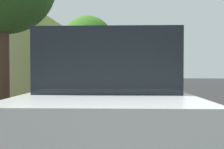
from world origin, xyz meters
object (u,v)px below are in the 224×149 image
(pedestrian_on_phone, at_px, (92,74))
(street_tree_near_cyclist, at_px, (103,51))
(parked_pickup_green_second, at_px, (120,80))
(bicycle_at_curb, at_px, (100,100))
(street_tree_mid_block, at_px, (88,43))
(parked_suv_white_mid, at_px, (111,96))
(parked_sedan_dark_blue_nearest, at_px, (125,77))
(cyclist_with_backpack, at_px, (96,84))
(fire_hydrant, at_px, (104,82))

(pedestrian_on_phone, bearing_deg, street_tree_near_cyclist, -134.99)
(parked_pickup_green_second, distance_m, street_tree_near_cyclist, 9.98)
(bicycle_at_curb, height_order, street_tree_mid_block, street_tree_mid_block)
(parked_suv_white_mid, distance_m, bicycle_at_curb, 4.10)
(parked_sedan_dark_blue_nearest, height_order, pedestrian_on_phone, pedestrian_on_phone)
(parked_pickup_green_second, distance_m, cyclist_with_backpack, 5.35)
(parked_pickup_green_second, bearing_deg, bicycle_at_curb, 84.98)
(bicycle_at_curb, bearing_deg, parked_pickup_green_second, -95.02)
(street_tree_near_cyclist, bearing_deg, cyclist_with_backpack, 95.81)
(parked_sedan_dark_blue_nearest, bearing_deg, cyclist_with_backpack, 87.13)
(parked_suv_white_mid, bearing_deg, fire_hydrant, -82.58)
(parked_suv_white_mid, xyz_separation_m, fire_hydrant, (1.64, -12.61, -0.48))
(pedestrian_on_phone, bearing_deg, street_tree_mid_block, 97.87)
(parked_pickup_green_second, bearing_deg, pedestrian_on_phone, -68.55)
(bicycle_at_curb, relative_size, street_tree_mid_block, 0.34)
(street_tree_near_cyclist, bearing_deg, pedestrian_on_phone, 45.01)
(parked_sedan_dark_blue_nearest, height_order, fire_hydrant, parked_sedan_dark_blue_nearest)
(street_tree_near_cyclist, distance_m, street_tree_mid_block, 8.60)
(bicycle_at_curb, distance_m, pedestrian_on_phone, 14.36)
(street_tree_near_cyclist, relative_size, street_tree_mid_block, 0.90)
(cyclist_with_backpack, xyz_separation_m, fire_hydrant, (0.67, -8.17, -0.42))
(bicycle_at_curb, xyz_separation_m, pedestrian_on_phone, (2.76, -14.08, 0.68))
(parked_pickup_green_second, xyz_separation_m, bicycle_at_curb, (0.51, 5.75, -0.51))
(bicycle_at_curb, height_order, pedestrian_on_phone, pedestrian_on_phone)
(bicycle_at_curb, relative_size, pedestrian_on_phone, 1.02)
(cyclist_with_backpack, bearing_deg, parked_suv_white_mid, 102.39)
(parked_sedan_dark_blue_nearest, relative_size, cyclist_with_backpack, 2.79)
(cyclist_with_backpack, distance_m, street_tree_near_cyclist, 14.97)
(parked_pickup_green_second, bearing_deg, parked_sedan_dark_blue_nearest, -90.45)
(parked_pickup_green_second, height_order, parked_suv_white_mid, parked_suv_white_mid)
(parked_suv_white_mid, relative_size, pedestrian_on_phone, 2.85)
(fire_hydrant, bearing_deg, street_tree_mid_block, 68.52)
(street_tree_near_cyclist, bearing_deg, parked_sedan_dark_blue_nearest, -144.23)
(street_tree_mid_block, bearing_deg, parked_sedan_dark_blue_nearest, -102.70)
(bicycle_at_curb, distance_m, street_tree_near_cyclist, 15.54)
(parked_suv_white_mid, height_order, pedestrian_on_phone, parked_suv_white_mid)
(parked_pickup_green_second, bearing_deg, fire_hydrant, -63.99)
(fire_hydrant, bearing_deg, pedestrian_on_phone, -71.07)
(bicycle_at_curb, distance_m, fire_hydrant, 8.67)
(cyclist_with_backpack, bearing_deg, street_tree_near_cyclist, -84.19)
(cyclist_with_backpack, bearing_deg, pedestrian_on_phone, -79.45)
(fire_hydrant, bearing_deg, bicycle_at_curb, 95.92)
(bicycle_at_curb, height_order, street_tree_near_cyclist, street_tree_near_cyclist)
(street_tree_mid_block, xyz_separation_m, pedestrian_on_phone, (1.04, -7.55, -2.26))
(parked_sedan_dark_blue_nearest, xyz_separation_m, fire_hydrant, (1.49, 8.16, -0.20))
(street_tree_mid_block, distance_m, fire_hydrant, 3.59)
(bicycle_at_curb, xyz_separation_m, fire_hydrant, (0.89, -8.62, 0.15))
(parked_sedan_dark_blue_nearest, xyz_separation_m, cyclist_with_backpack, (0.82, 16.34, 0.21))
(parked_pickup_green_second, distance_m, parked_suv_white_mid, 9.74)
(parked_sedan_dark_blue_nearest, bearing_deg, bicycle_at_curb, 87.98)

